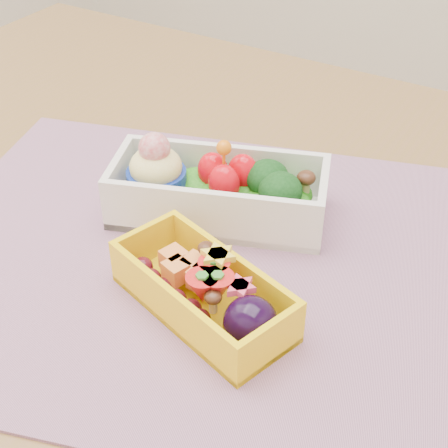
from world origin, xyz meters
The scene contains 4 objects.
table centered at (0.00, 0.00, 0.65)m, with size 1.20×0.80×0.75m.
placemat centered at (-0.04, -0.03, 0.75)m, with size 0.51×0.39×0.00m, color #A3708D.
bento_white centered at (-0.07, 0.03, 0.78)m, with size 0.21×0.15×0.08m.
bento_yellow centered at (-0.01, -0.08, 0.77)m, with size 0.16×0.11×0.05m.
Camera 1 is at (0.19, -0.39, 1.11)m, focal length 53.25 mm.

